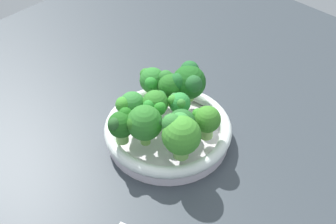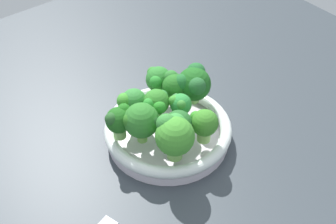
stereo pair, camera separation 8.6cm
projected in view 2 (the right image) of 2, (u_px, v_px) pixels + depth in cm
name	position (u px, v px, depth cm)	size (l,w,h in cm)	color
ground_plane	(170.00, 162.00, 88.52)	(130.00, 130.00, 2.50)	#353C43
bowl	(168.00, 131.00, 89.77)	(23.91, 23.91, 3.99)	white
broccoli_floret_0	(157.00, 103.00, 86.81)	(5.44, 5.43, 6.45)	#77C25B
broccoli_floret_1	(141.00, 121.00, 82.11)	(6.25, 6.26, 7.91)	#78B44E
broccoli_floret_2	(174.00, 134.00, 79.43)	(7.03, 7.16, 8.27)	#7FB857
broccoli_floret_3	(204.00, 123.00, 82.97)	(5.20, 4.99, 6.53)	#94C962
broccoli_floret_4	(132.00, 102.00, 87.71)	(4.72, 5.57, 5.93)	#9AD062
broccoli_floret_5	(193.00, 83.00, 90.34)	(7.08, 7.40, 7.42)	#89C262
broccoli_floret_6	(180.00, 106.00, 86.99)	(4.16, 4.01, 5.80)	#76C04C
broccoli_floret_7	(120.00, 119.00, 83.46)	(4.71, 5.53, 6.45)	#86C061
broccoli_floret_8	(174.00, 86.00, 90.23)	(5.29, 4.60, 6.57)	#87D05E
broccoli_floret_9	(179.00, 125.00, 82.39)	(5.33, 5.13, 6.46)	#90CE64
broccoli_floret_10	(158.00, 80.00, 92.71)	(5.60, 5.27, 6.02)	#93CF5F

